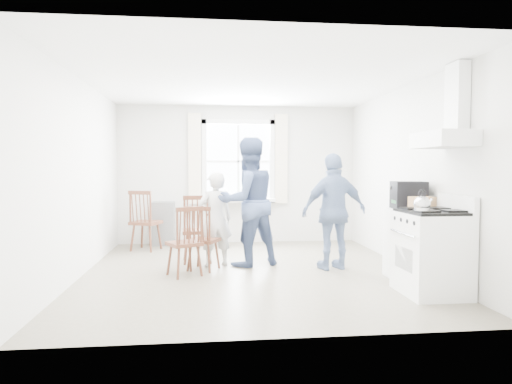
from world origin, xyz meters
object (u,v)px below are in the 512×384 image
(windsor_chair_b, at_px, (200,231))
(person_left, at_px, (215,219))
(low_cabinet, at_px, (410,244))
(person_right, at_px, (334,211))
(stereo_stack, at_px, (409,195))
(gas_stove, at_px, (432,252))
(person_mid, at_px, (248,202))
(windsor_chair_a, at_px, (197,222))
(windsor_chair_c, at_px, (188,234))

(windsor_chair_b, xyz_separation_m, person_left, (0.21, 0.33, 0.13))
(low_cabinet, height_order, person_right, person_right)
(low_cabinet, xyz_separation_m, windsor_chair_b, (-2.67, 0.74, 0.11))
(stereo_stack, bearing_deg, windsor_chair_b, 165.87)
(gas_stove, relative_size, windsor_chair_b, 1.23)
(gas_stove, bearing_deg, person_mid, 137.59)
(stereo_stack, relative_size, person_mid, 0.23)
(person_left, bearing_deg, windsor_chair_b, 44.49)
(gas_stove, relative_size, low_cabinet, 1.24)
(stereo_stack, height_order, windsor_chair_a, stereo_stack)
(person_left, bearing_deg, person_right, 154.29)
(windsor_chair_a, bearing_deg, person_left, -37.37)
(windsor_chair_b, relative_size, person_right, 0.56)
(stereo_stack, height_order, windsor_chair_b, stereo_stack)
(stereo_stack, height_order, windsor_chair_c, stereo_stack)
(windsor_chair_a, distance_m, windsor_chair_c, 0.86)
(windsor_chair_a, bearing_deg, person_mid, -16.08)
(windsor_chair_a, distance_m, person_right, 2.02)
(windsor_chair_c, distance_m, person_mid, 1.12)
(gas_stove, relative_size, windsor_chair_a, 1.09)
(low_cabinet, height_order, person_mid, person_mid)
(windsor_chair_c, bearing_deg, windsor_chair_b, 63.22)
(stereo_stack, bearing_deg, windsor_chair_c, 172.87)
(windsor_chair_b, xyz_separation_m, person_mid, (0.69, 0.31, 0.38))
(person_mid, relative_size, person_right, 1.14)
(stereo_stack, bearing_deg, person_right, 143.01)
(low_cabinet, height_order, windsor_chair_c, windsor_chair_c)
(windsor_chair_a, relative_size, windsor_chair_c, 1.10)
(windsor_chair_b, distance_m, windsor_chair_c, 0.36)
(windsor_chair_a, relative_size, person_right, 0.63)
(windsor_chair_a, height_order, windsor_chair_c, windsor_chair_a)
(person_left, bearing_deg, windsor_chair_c, 47.54)
(gas_stove, xyz_separation_m, windsor_chair_a, (-2.66, 1.96, 0.15))
(windsor_chair_b, xyz_separation_m, person_right, (1.87, -0.07, 0.26))
(gas_stove, distance_m, person_left, 2.98)
(windsor_chair_c, bearing_deg, person_left, 59.88)
(gas_stove, xyz_separation_m, low_cabinet, (0.07, 0.70, -0.03))
(windsor_chair_c, distance_m, person_left, 0.75)
(windsor_chair_c, xyz_separation_m, person_left, (0.37, 0.64, 0.11))
(gas_stove, height_order, low_cabinet, gas_stove)
(windsor_chair_b, distance_m, person_mid, 0.85)
(low_cabinet, distance_m, person_left, 2.69)
(gas_stove, bearing_deg, person_right, 118.27)
(stereo_stack, relative_size, person_left, 0.32)
(windsor_chair_c, distance_m, person_right, 2.06)
(gas_stove, xyz_separation_m, person_left, (-2.39, 1.76, 0.20))
(windsor_chair_c, bearing_deg, stereo_stack, -7.13)
(windsor_chair_b, bearing_deg, person_mid, 24.56)
(gas_stove, height_order, person_mid, person_mid)
(stereo_stack, bearing_deg, person_mid, 153.54)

